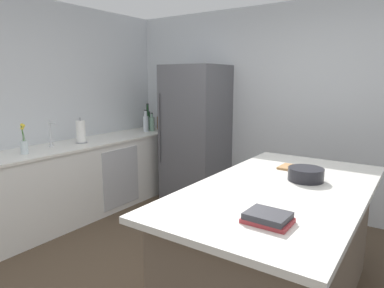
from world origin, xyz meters
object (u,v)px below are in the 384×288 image
at_px(gin_bottle, 152,124).
at_px(sink_faucet, 51,133).
at_px(soda_bottle, 146,123).
at_px(paper_towel_roll, 81,132).
at_px(cutting_board, 299,169).
at_px(wine_bottle, 148,119).
at_px(refrigerator, 196,134).
at_px(whiskey_bottle, 160,122).
at_px(cookbook_stack, 268,218).
at_px(flower_vase, 24,144).
at_px(kitchen_island, 278,247).
at_px(mixing_bowl, 306,174).

bearing_deg(gin_bottle, sink_faucet, -94.73).
distance_m(gin_bottle, soda_bottle, 0.11).
relative_size(paper_towel_roll, cutting_board, 0.97).
bearing_deg(soda_bottle, sink_faucet, -94.07).
bearing_deg(soda_bottle, wine_bottle, 124.74).
distance_m(sink_faucet, paper_towel_roll, 0.36).
bearing_deg(refrigerator, gin_bottle, -177.83).
distance_m(whiskey_bottle, cookbook_stack, 3.65).
distance_m(wine_bottle, cookbook_stack, 3.69).
xyz_separation_m(whiskey_bottle, cutting_board, (2.56, -1.25, -0.08)).
distance_m(flower_vase, wine_bottle, 2.05).
bearing_deg(flower_vase, cutting_board, 19.55).
bearing_deg(flower_vase, kitchen_island, 8.55).
bearing_deg(paper_towel_roll, gin_bottle, 86.98).
relative_size(whiskey_bottle, wine_bottle, 0.70).
bearing_deg(cutting_board, cookbook_stack, -80.43).
bearing_deg(mixing_bowl, cutting_board, 115.82).
bearing_deg(cookbook_stack, mixing_bowl, 93.90).
bearing_deg(gin_bottle, cookbook_stack, -38.92).
bearing_deg(kitchen_island, soda_bottle, 150.58).
relative_size(kitchen_island, cookbook_stack, 8.40).
bearing_deg(mixing_bowl, cookbook_stack, -86.10).
height_order(cookbook_stack, cutting_board, cookbook_stack).
xyz_separation_m(soda_bottle, mixing_bowl, (2.71, -1.23, -0.06)).
distance_m(refrigerator, whiskey_bottle, 0.81).
xyz_separation_m(paper_towel_roll, cutting_board, (2.61, 0.17, -0.10)).
bearing_deg(flower_vase, mixing_bowl, 13.19).
bearing_deg(sink_faucet, gin_bottle, 85.27).
distance_m(sink_faucet, soda_bottle, 1.49).
bearing_deg(whiskey_bottle, mixing_bowl, -29.55).
height_order(gin_bottle, cutting_board, gin_bottle).
relative_size(cookbook_stack, cutting_board, 0.75).
xyz_separation_m(flower_vase, cookbook_stack, (2.77, -0.24, -0.06)).
distance_m(soda_bottle, mixing_bowl, 2.97).
bearing_deg(flower_vase, wine_bottle, 93.61).
distance_m(refrigerator, wine_bottle, 0.94).
relative_size(kitchen_island, mixing_bowl, 7.91).
relative_size(sink_faucet, cookbook_stack, 1.23).
bearing_deg(whiskey_bottle, gin_bottle, -86.11).
height_order(sink_faucet, gin_bottle, sink_faucet).
bearing_deg(flower_vase, cookbook_stack, -5.01).
height_order(wine_bottle, cookbook_stack, wine_bottle).
relative_size(wine_bottle, soda_bottle, 1.24).
bearing_deg(whiskey_bottle, wine_bottle, -142.11).
distance_m(paper_towel_roll, whiskey_bottle, 1.42).
height_order(flower_vase, wine_bottle, wine_bottle).
distance_m(whiskey_bottle, soda_bottle, 0.30).
distance_m(sink_faucet, wine_bottle, 1.67).
height_order(whiskey_bottle, soda_bottle, soda_bottle).
height_order(paper_towel_roll, wine_bottle, wine_bottle).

